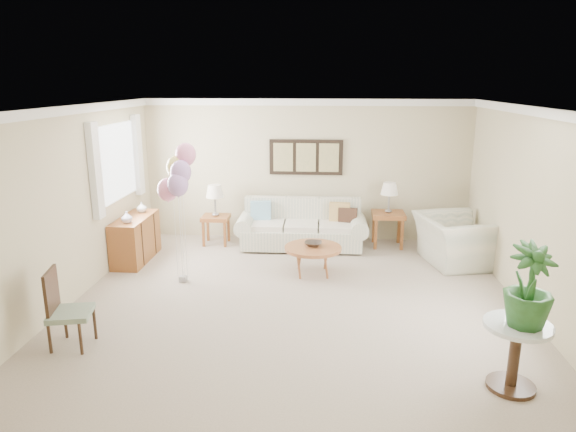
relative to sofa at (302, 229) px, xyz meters
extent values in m
plane|color=tan|center=(0.04, -2.43, -0.34)|extent=(6.00, 6.00, 0.00)
cube|color=#C7BB91|center=(0.04, 0.57, 0.96)|extent=(6.00, 0.04, 2.60)
cube|color=#C7BB91|center=(0.04, -5.43, 0.96)|extent=(6.00, 0.04, 2.60)
cube|color=#C7BB91|center=(-2.96, -2.43, 0.96)|extent=(0.04, 6.00, 2.60)
cube|color=#C7BB91|center=(3.04, -2.43, 0.96)|extent=(0.04, 6.00, 2.60)
cube|color=white|center=(0.04, -2.43, 2.25)|extent=(6.00, 6.00, 0.02)
cube|color=white|center=(0.04, 0.54, 2.20)|extent=(6.00, 0.06, 0.12)
cube|color=white|center=(-2.93, -2.43, 2.20)|extent=(0.06, 6.00, 0.12)
cube|color=white|center=(3.01, -2.43, 2.20)|extent=(0.06, 6.00, 0.12)
cube|color=white|center=(-2.94, -0.93, 1.31)|extent=(0.04, 1.40, 1.20)
cube|color=white|center=(-2.90, -1.78, 1.31)|extent=(0.10, 0.22, 1.40)
cube|color=white|center=(-2.90, -0.08, 1.31)|extent=(0.10, 0.22, 1.40)
cube|color=black|center=(0.04, 0.54, 1.21)|extent=(1.35, 0.04, 0.65)
cube|color=#8C8C59|center=(-0.38, 0.51, 1.21)|extent=(0.36, 0.02, 0.52)
cube|color=#8C8C59|center=(0.04, 0.51, 1.21)|extent=(0.36, 0.02, 0.52)
cube|color=#8C8C59|center=(0.46, 0.51, 1.21)|extent=(0.36, 0.02, 0.52)
cube|color=beige|center=(-0.01, -0.06, -0.13)|extent=(2.12, 0.89, 0.35)
cube|color=beige|center=(-0.01, 0.26, 0.26)|extent=(2.11, 0.24, 0.53)
cylinder|color=beige|center=(-1.01, -0.06, 0.09)|extent=(0.32, 0.87, 0.31)
cylinder|color=beige|center=(1.00, -0.06, 0.09)|extent=(0.32, 0.87, 0.31)
cube|color=white|center=(-0.61, -0.10, 0.08)|extent=(0.58, 0.70, 0.12)
cube|color=white|center=(-0.01, -0.10, 0.08)|extent=(0.58, 0.70, 0.12)
cube|color=white|center=(0.60, -0.10, 0.08)|extent=(0.58, 0.70, 0.12)
cube|color=#7EB5D0|center=(-0.75, 0.06, 0.29)|extent=(0.36, 0.12, 0.36)
cube|color=tan|center=(0.67, 0.06, 0.29)|extent=(0.36, 0.12, 0.36)
cube|color=#3B2419|center=(0.81, -0.01, 0.24)|extent=(0.33, 0.10, 0.33)
cube|color=beige|center=(-0.01, -0.06, -0.32)|extent=(1.92, 0.77, 0.04)
cube|color=brown|center=(-1.58, 0.04, 0.16)|extent=(0.49, 0.44, 0.07)
cube|color=brown|center=(-1.77, -0.14, -0.11)|extent=(0.04, 0.04, 0.46)
cube|color=brown|center=(-1.38, -0.14, -0.11)|extent=(0.04, 0.04, 0.46)
cube|color=brown|center=(-1.77, 0.22, -0.11)|extent=(0.04, 0.04, 0.46)
cube|color=brown|center=(-1.38, 0.22, -0.11)|extent=(0.04, 0.04, 0.46)
cube|color=brown|center=(1.54, 0.16, 0.25)|extent=(0.58, 0.52, 0.08)
cube|color=brown|center=(1.31, -0.05, -0.07)|extent=(0.05, 0.05, 0.54)
cube|color=brown|center=(1.77, -0.05, -0.07)|extent=(0.05, 0.05, 0.54)
cube|color=brown|center=(1.31, 0.37, -0.07)|extent=(0.05, 0.05, 0.54)
cube|color=brown|center=(1.77, 0.37, -0.07)|extent=(0.05, 0.05, 0.54)
cylinder|color=gray|center=(-1.58, 0.04, 0.22)|extent=(0.13, 0.13, 0.06)
cylinder|color=gray|center=(-1.58, 0.04, 0.40)|extent=(0.04, 0.04, 0.29)
cone|color=silver|center=(-1.58, 0.04, 0.65)|extent=(0.32, 0.32, 0.23)
cylinder|color=gray|center=(1.54, 0.16, 0.32)|extent=(0.13, 0.13, 0.05)
cylinder|color=gray|center=(1.54, 0.16, 0.48)|extent=(0.04, 0.04, 0.27)
cone|color=silver|center=(1.54, 0.16, 0.73)|extent=(0.31, 0.31, 0.22)
cylinder|color=brown|center=(0.24, -1.35, 0.08)|extent=(0.88, 0.88, 0.05)
cylinder|color=brown|center=(0.44, -1.15, -0.14)|extent=(0.04, 0.04, 0.40)
cylinder|color=brown|center=(0.03, -1.15, -0.14)|extent=(0.04, 0.04, 0.40)
cylinder|color=brown|center=(0.03, -1.56, -0.14)|extent=(0.04, 0.04, 0.40)
cylinder|color=brown|center=(0.44, -1.56, -0.14)|extent=(0.04, 0.04, 0.40)
imported|color=#322821|center=(0.24, -1.31, 0.14)|extent=(0.29, 0.29, 0.07)
imported|color=beige|center=(2.52, -0.68, 0.05)|extent=(1.29, 1.41, 0.78)
cylinder|color=silver|center=(2.26, -4.28, 0.33)|extent=(0.63, 0.63, 0.04)
cylinder|color=#352015|center=(2.26, -4.28, -0.01)|extent=(0.11, 0.11, 0.63)
cylinder|color=#352015|center=(2.26, -4.28, -0.33)|extent=(0.46, 0.46, 0.01)
imported|color=#214B1A|center=(2.30, -4.31, 0.75)|extent=(0.57, 0.57, 0.80)
cube|color=gray|center=(-2.39, -3.81, 0.06)|extent=(0.52, 0.52, 0.06)
cylinder|color=#352015|center=(-2.57, -3.98, -0.16)|extent=(0.04, 0.04, 0.37)
cylinder|color=#352015|center=(-2.21, -3.98, -0.16)|extent=(0.04, 0.04, 0.37)
cylinder|color=#352015|center=(-2.57, -3.63, -0.16)|extent=(0.04, 0.04, 0.37)
cylinder|color=#352015|center=(-2.21, -3.63, -0.16)|extent=(0.04, 0.04, 0.37)
cube|color=#352015|center=(-2.58, -3.81, 0.32)|extent=(0.12, 0.42, 0.48)
cube|color=brown|center=(-2.72, -0.93, 0.03)|extent=(0.45, 1.20, 0.74)
cube|color=#352015|center=(-2.72, -1.23, 0.03)|extent=(0.46, 0.02, 0.70)
cube|color=#352015|center=(-2.72, -0.63, 0.03)|extent=(0.46, 0.02, 0.70)
imported|color=silver|center=(-2.70, -1.28, 0.49)|extent=(0.22, 0.22, 0.18)
imported|color=#B3B6B1|center=(-2.70, -0.61, 0.49)|extent=(0.20, 0.20, 0.18)
cube|color=gray|center=(-1.69, -1.82, -0.30)|extent=(0.10, 0.10, 0.08)
ellipsoid|color=pink|center=(-1.82, -1.87, 1.08)|extent=(0.29, 0.29, 0.34)
cylinder|color=silver|center=(-1.76, -1.84, 0.33)|extent=(0.01, 0.01, 1.16)
ellipsoid|color=#B482CC|center=(-1.61, -1.91, 1.34)|extent=(0.29, 0.29, 0.34)
cylinder|color=silver|center=(-1.65, -1.86, 0.46)|extent=(0.01, 0.01, 1.42)
ellipsoid|color=#E7D164|center=(-1.71, -1.76, 1.38)|extent=(0.29, 0.29, 0.34)
cylinder|color=silver|center=(-1.70, -1.79, 0.48)|extent=(0.01, 0.01, 1.46)
ellipsoid|color=pink|center=(-1.58, -1.71, 1.56)|extent=(0.29, 0.29, 0.34)
cylinder|color=silver|center=(-1.64, -1.76, 0.57)|extent=(0.01, 0.01, 1.64)
ellipsoid|color=#B482CC|center=(-1.64, -1.98, 1.17)|extent=(0.29, 0.29, 0.34)
cylinder|color=silver|center=(-1.66, -1.90, 0.37)|extent=(0.01, 0.01, 1.26)
camera|label=1|loc=(0.43, -8.85, 2.56)|focal=32.00mm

